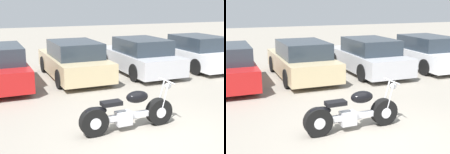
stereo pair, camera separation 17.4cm
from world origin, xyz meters
TOP-DOWN VIEW (x-y plane):
  - ground_plane at (0.00, 0.00)m, footprint 60.00×60.00m
  - motorcycle at (-0.36, 0.52)m, footprint 2.20×0.62m
  - parked_car_red at (-2.71, 5.59)m, footprint 1.85×4.29m
  - parked_car_champagne at (-0.07, 5.67)m, footprint 1.85×4.29m
  - parked_car_silver at (2.58, 5.54)m, footprint 1.85×4.29m
  - parked_car_white at (5.23, 5.52)m, footprint 1.85×4.29m

SIDE VIEW (x-z plane):
  - ground_plane at x=0.00m, z-range 0.00..0.00m
  - motorcycle at x=-0.36m, z-range -0.11..0.91m
  - parked_car_red at x=-2.71m, z-range -0.04..1.33m
  - parked_car_champagne at x=-0.07m, z-range -0.04..1.33m
  - parked_car_silver at x=2.58m, z-range -0.04..1.33m
  - parked_car_white at x=5.23m, z-range -0.04..1.33m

